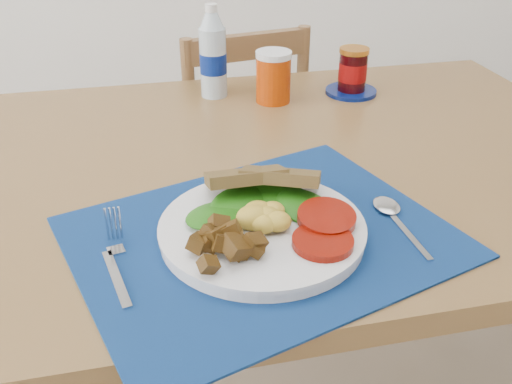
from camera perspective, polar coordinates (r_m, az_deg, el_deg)
The scene contains 9 objects.
table at distance 1.08m, azimuth 0.05°, elevation -0.49°, with size 1.40×0.90×0.75m.
chair_far at distance 1.68m, azimuth -2.01°, elevation 5.99°, with size 0.44×0.42×1.03m.
placemat at distance 0.82m, azimuth 0.60°, elevation -4.51°, with size 0.52×0.40×0.00m, color black.
breakfast_plate at distance 0.80m, azimuth 0.28°, elevation -3.43°, with size 0.29×0.29×0.07m.
fork at distance 0.79m, azimuth -13.81°, elevation -6.64°, with size 0.04×0.18×0.00m.
spoon at distance 0.88m, azimuth 13.62°, elevation -2.37°, with size 0.04×0.17×0.00m.
water_bottle at distance 1.31m, azimuth -4.32°, elevation 13.33°, with size 0.06×0.06×0.21m.
juice_glass at distance 1.28m, azimuth 1.74°, elevation 11.30°, with size 0.08×0.08×0.11m, color #AD3404.
jam_on_saucer at distance 1.35m, azimuth 9.62°, elevation 11.59°, with size 0.12×0.12×0.11m.
Camera 1 is at (-0.20, -0.71, 1.22)m, focal length 40.00 mm.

